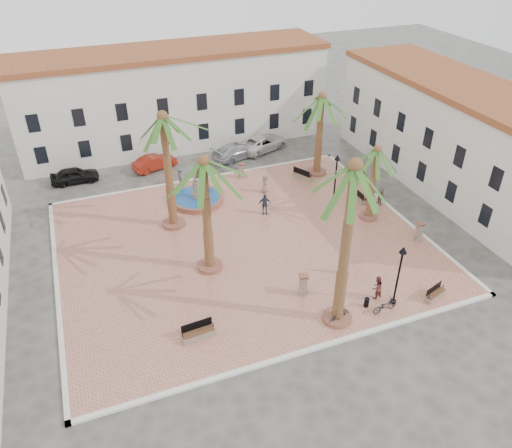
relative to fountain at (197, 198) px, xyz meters
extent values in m
plane|color=#56544F|center=(1.51, -7.12, -0.45)|extent=(120.00, 120.00, 0.00)
cube|color=tan|center=(1.51, -7.12, -0.38)|extent=(26.00, 22.00, 0.15)
cube|color=silver|center=(1.51, 3.88, -0.37)|extent=(26.30, 0.30, 0.16)
cube|color=silver|center=(1.51, -18.12, -0.37)|extent=(26.30, 0.30, 0.16)
cube|color=silver|center=(14.51, -7.12, -0.37)|extent=(0.30, 22.30, 0.16)
cube|color=silver|center=(-11.49, -7.12, -0.37)|extent=(0.30, 22.30, 0.16)
cube|color=silver|center=(1.51, 12.88, 4.05)|extent=(30.00, 7.00, 9.00)
cube|color=brown|center=(1.51, 12.88, 8.80)|extent=(30.40, 7.40, 0.50)
cube|color=black|center=(-11.62, 9.40, 1.75)|extent=(1.00, 0.12, 1.60)
cube|color=black|center=(-7.87, 9.40, 1.75)|extent=(1.00, 0.12, 1.60)
cube|color=black|center=(-4.12, 9.40, 1.75)|extent=(1.00, 0.12, 1.60)
cube|color=black|center=(-0.37, 9.40, 1.75)|extent=(1.00, 0.12, 1.60)
cube|color=black|center=(3.38, 9.40, 1.75)|extent=(1.00, 0.12, 1.60)
cube|color=black|center=(7.13, 9.40, 1.75)|extent=(1.00, 0.12, 1.60)
cube|color=black|center=(10.88, 9.40, 1.75)|extent=(1.00, 0.12, 1.60)
cube|color=black|center=(14.63, 9.40, 1.75)|extent=(1.00, 0.12, 1.60)
cube|color=black|center=(-11.62, 9.40, 4.75)|extent=(1.00, 0.12, 1.60)
cube|color=black|center=(-7.87, 9.40, 4.75)|extent=(1.00, 0.12, 1.60)
cube|color=black|center=(-4.12, 9.40, 4.75)|extent=(1.00, 0.12, 1.60)
cube|color=black|center=(-0.37, 9.40, 4.75)|extent=(1.00, 0.12, 1.60)
cube|color=black|center=(3.38, 9.40, 4.75)|extent=(1.00, 0.12, 1.60)
cube|color=black|center=(7.13, 9.40, 4.75)|extent=(1.00, 0.12, 1.60)
cube|color=black|center=(10.88, 9.40, 4.75)|extent=(1.00, 0.12, 1.60)
cube|color=black|center=(14.63, 9.40, 4.75)|extent=(1.00, 0.12, 1.60)
cube|color=silver|center=(21.51, -5.12, 3.80)|extent=(7.00, 26.00, 8.50)
cube|color=brown|center=(21.51, -5.12, 8.30)|extent=(7.40, 26.40, 0.50)
cube|color=black|center=(18.04, -12.90, 1.75)|extent=(0.12, 1.00, 1.60)
cube|color=black|center=(18.04, -9.18, 1.75)|extent=(0.12, 1.00, 1.60)
cube|color=black|center=(18.04, -5.47, 1.75)|extent=(0.12, 1.00, 1.60)
cube|color=black|center=(18.04, -1.75, 1.75)|extent=(0.12, 1.00, 1.60)
cube|color=black|center=(18.04, 1.96, 1.75)|extent=(0.12, 1.00, 1.60)
cube|color=black|center=(18.04, 5.68, 1.75)|extent=(0.12, 1.00, 1.60)
cube|color=black|center=(18.04, -12.90, 4.75)|extent=(0.12, 1.00, 1.60)
cube|color=black|center=(18.04, -9.18, 4.75)|extent=(0.12, 1.00, 1.60)
cube|color=black|center=(18.04, -5.47, 4.75)|extent=(0.12, 1.00, 1.60)
cube|color=black|center=(18.04, -1.75, 4.75)|extent=(0.12, 1.00, 1.60)
cube|color=black|center=(18.04, 1.96, 4.75)|extent=(0.12, 1.00, 1.60)
cube|color=black|center=(18.04, 5.68, 4.75)|extent=(0.12, 1.00, 1.60)
cube|color=black|center=(-14.51, -1.12, 1.75)|extent=(0.12, 1.00, 1.60)
cube|color=black|center=(-14.51, 2.88, 1.75)|extent=(0.12, 1.00, 1.60)
cylinder|color=#9A5745|center=(0.00, 0.00, -0.10)|extent=(4.34, 4.34, 0.41)
cylinder|color=#194C8C|center=(0.00, 0.00, 0.09)|extent=(3.82, 3.82, 0.06)
cylinder|color=gray|center=(0.00, 0.00, 0.11)|extent=(0.93, 0.93, 0.83)
cylinder|color=gray|center=(0.00, 0.00, 0.94)|extent=(0.62, 0.62, 1.24)
sphere|color=gray|center=(0.00, 0.00, 1.71)|extent=(0.45, 0.45, 0.45)
cylinder|color=#9A5745|center=(-2.66, -2.84, -0.17)|extent=(1.77, 1.77, 0.27)
cylinder|color=brown|center=(-2.66, -2.84, 4.24)|extent=(0.57, 0.57, 8.56)
sphere|color=brown|center=(-2.66, -2.84, 8.52)|extent=(0.77, 0.77, 0.77)
cylinder|color=#9A5745|center=(-1.59, -8.97, -0.17)|extent=(1.74, 1.74, 0.26)
cylinder|color=brown|center=(-1.59, -8.97, 3.87)|extent=(0.57, 0.57, 7.82)
sphere|color=brown|center=(-1.59, -8.97, 7.77)|extent=(0.76, 0.76, 0.76)
cylinder|color=#9A5745|center=(4.06, -16.57, -0.17)|extent=(1.75, 1.75, 0.26)
cylinder|color=brown|center=(4.06, -16.57, 4.97)|extent=(0.57, 0.57, 10.01)
sphere|color=brown|center=(4.06, -16.57, 9.97)|extent=(0.77, 0.77, 0.77)
cylinder|color=#9A5745|center=(11.94, -7.34, -0.20)|extent=(1.41, 1.41, 0.21)
cylinder|color=brown|center=(11.94, -7.34, 2.75)|extent=(0.46, 0.46, 5.68)
sphere|color=brown|center=(11.94, -7.34, 5.59)|extent=(0.62, 0.62, 0.62)
cylinder|color=#9A5745|center=(11.61, 0.95, -0.18)|extent=(1.72, 1.72, 0.26)
cylinder|color=brown|center=(11.61, 0.95, 3.46)|extent=(0.56, 0.56, 7.01)
sphere|color=brown|center=(11.61, 0.95, 6.96)|extent=(0.75, 0.75, 0.75)
cube|color=gray|center=(-4.08, -15.01, -0.09)|extent=(2.00, 0.74, 0.43)
cube|color=#56351E|center=(-4.08, -15.01, 0.16)|extent=(1.88, 0.68, 0.07)
cube|color=black|center=(-4.10, -14.77, 0.46)|extent=(1.85, 0.19, 0.54)
cylinder|color=black|center=(-5.00, -15.08, 0.29)|extent=(0.05, 0.05, 0.33)
cylinder|color=black|center=(-3.16, -14.94, 0.29)|extent=(0.05, 0.05, 0.33)
cube|color=gray|center=(10.79, -17.11, -0.12)|extent=(1.70, 0.98, 0.36)
cube|color=#56351E|center=(10.79, -17.11, 0.08)|extent=(1.60, 0.91, 0.05)
cube|color=black|center=(10.73, -16.92, 0.33)|extent=(1.47, 0.52, 0.45)
cylinder|color=black|center=(10.06, -17.35, 0.19)|extent=(0.05, 0.05, 0.27)
cylinder|color=black|center=(11.52, -16.87, 0.19)|extent=(0.05, 0.05, 0.27)
cube|color=gray|center=(12.76, -4.74, -0.11)|extent=(0.55, 1.79, 0.40)
cube|color=#56351E|center=(12.76, -4.74, 0.12)|extent=(0.50, 1.69, 0.06)
cube|color=black|center=(12.54, -4.74, 0.39)|extent=(0.05, 1.69, 0.50)
cylinder|color=black|center=(12.76, -5.58, 0.24)|extent=(0.05, 0.05, 0.30)
cylinder|color=black|center=(12.76, -3.90, 0.24)|extent=(0.05, 0.05, 0.30)
cube|color=gray|center=(9.98, 0.48, -0.09)|extent=(1.40, 1.96, 0.42)
cube|color=#56351E|center=(9.98, 0.48, 0.15)|extent=(1.30, 1.84, 0.06)
cube|color=black|center=(9.77, 0.37, 0.44)|extent=(0.88, 1.62, 0.53)
cylinder|color=black|center=(10.39, -0.32, 0.28)|extent=(0.05, 0.05, 0.32)
cylinder|color=black|center=(9.56, 1.28, 0.28)|extent=(0.05, 0.05, 0.32)
cylinder|color=black|center=(8.07, -16.52, -0.22)|extent=(0.38, 0.38, 0.17)
cylinder|color=black|center=(8.07, -16.52, 1.71)|extent=(0.13, 0.13, 3.81)
cone|color=black|center=(8.07, -16.52, 3.77)|extent=(0.47, 0.47, 0.42)
sphere|color=beige|center=(8.07, -16.52, 3.61)|extent=(0.25, 0.25, 0.25)
cylinder|color=black|center=(10.45, -4.35, -0.22)|extent=(0.39, 0.39, 0.17)
cylinder|color=black|center=(10.45, -4.35, 1.74)|extent=(0.13, 0.13, 3.88)
cone|color=black|center=(10.45, -4.35, 3.85)|extent=(0.47, 0.47, 0.43)
sphere|color=beige|center=(10.45, -4.35, 3.68)|extent=(0.26, 0.26, 0.26)
cube|color=gray|center=(3.12, -13.78, 0.42)|extent=(0.54, 0.54, 1.44)
cube|color=#9A5745|center=(3.12, -13.78, 1.19)|extent=(0.68, 0.68, 0.11)
cube|color=gray|center=(4.86, 2.62, 0.34)|extent=(0.42, 0.42, 1.28)
cube|color=#9A5745|center=(4.86, 2.62, 1.03)|extent=(0.52, 0.52, 0.10)
cube|color=gray|center=(13.66, -11.39, 0.39)|extent=(0.49, 0.49, 1.39)
cube|color=#9A5745|center=(13.66, -11.39, 1.14)|extent=(0.62, 0.62, 0.11)
cylinder|color=black|center=(6.31, -16.21, 0.00)|extent=(0.32, 0.32, 0.62)
imported|color=#373A53|center=(6.64, -12.83, 0.54)|extent=(0.69, 0.54, 1.69)
imported|color=black|center=(7.10, -16.99, 0.15)|extent=(1.78, 0.78, 0.91)
imported|color=brown|center=(7.30, -15.70, 0.51)|extent=(0.90, 0.77, 1.63)
imported|color=black|center=(4.10, -16.71, 0.15)|extent=(1.57, 0.79, 0.91)
imported|color=#806B56|center=(5.84, -0.59, 0.52)|extent=(0.94, 0.94, 1.65)
imported|color=#2B354E|center=(4.51, -3.84, 0.57)|extent=(1.09, 0.63, 1.75)
imported|color=#4D4E53|center=(-0.54, 3.28, 0.56)|extent=(0.78, 1.19, 1.73)
imported|color=#776A5E|center=(13.91, -5.87, 0.47)|extent=(0.54, 1.46, 1.55)
imported|color=black|center=(-9.21, 7.41, 0.25)|extent=(4.14, 1.70, 1.41)
imported|color=maroon|center=(-2.01, 7.46, 0.23)|extent=(4.39, 2.58, 1.37)
imported|color=silver|center=(5.96, 7.01, 0.30)|extent=(5.57, 3.58, 1.50)
imported|color=silver|center=(9.00, 7.78, 0.29)|extent=(5.90, 4.21, 1.49)
camera|label=1|loc=(-8.39, -35.28, 20.86)|focal=35.00mm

